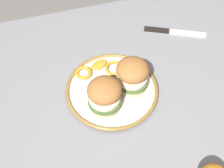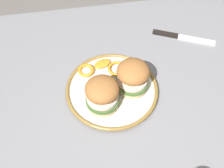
{
  "view_description": "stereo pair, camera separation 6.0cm",
  "coord_description": "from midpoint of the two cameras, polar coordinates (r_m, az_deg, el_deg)",
  "views": [
    {
      "loc": [
        -0.16,
        -0.45,
        1.52
      ],
      "look_at": [
        -0.02,
        0.05,
        0.79
      ],
      "focal_mm": 48.15,
      "sensor_mm": 36.0,
      "label": 1
    },
    {
      "loc": [
        -0.1,
        -0.46,
        1.52
      ],
      "look_at": [
        -0.02,
        0.05,
        0.79
      ],
      "focal_mm": 48.15,
      "sensor_mm": 36.0,
      "label": 2
    }
  ],
  "objects": [
    {
      "name": "orange_peel_strip_long",
      "position": [
        0.92,
        -4.05,
        0.29
      ],
      "size": [
        0.07,
        0.03,
        0.01
      ],
      "color": "orange",
      "rests_on": "dinner_plate"
    },
    {
      "name": "table_knife",
      "position": [
        1.1,
        9.48,
        9.72
      ],
      "size": [
        0.21,
        0.11,
        0.01
      ],
      "color": "silver",
      "rests_on": "dining_table"
    },
    {
      "name": "sandwich_half_right",
      "position": [
        0.84,
        -3.48,
        -2.13
      ],
      "size": [
        0.13,
        0.13,
        0.1
      ],
      "color": "beige",
      "rests_on": "dinner_plate"
    },
    {
      "name": "sandwich_half_left",
      "position": [
        0.88,
        1.93,
        1.69
      ],
      "size": [
        0.13,
        0.13,
        0.1
      ],
      "color": "beige",
      "rests_on": "dinner_plate"
    },
    {
      "name": "dinner_plate",
      "position": [
        0.92,
        -1.85,
        -1.19
      ],
      "size": [
        0.28,
        0.28,
        0.02
      ],
      "color": "silver",
      "rests_on": "dining_table"
    },
    {
      "name": "dining_table",
      "position": [
        0.99,
        0.08,
        -6.87
      ],
      "size": [
        1.26,
        0.91,
        0.75
      ],
      "color": "gray",
      "rests_on": "ground"
    },
    {
      "name": "orange_peel_small_curl",
      "position": [
        0.95,
        -7.2,
        2.03
      ],
      "size": [
        0.06,
        0.06,
        0.01
      ],
      "color": "orange",
      "rests_on": "dinner_plate"
    },
    {
      "name": "orange_peel_curled",
      "position": [
        0.95,
        -1.33,
        2.93
      ],
      "size": [
        0.08,
        0.08,
        0.01
      ],
      "color": "orange",
      "rests_on": "dinner_plate"
    },
    {
      "name": "orange_peel_strip_short",
      "position": [
        0.96,
        -4.28,
        3.6
      ],
      "size": [
        0.07,
        0.05,
        0.01
      ],
      "color": "orange",
      "rests_on": "dinner_plate"
    }
  ]
}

